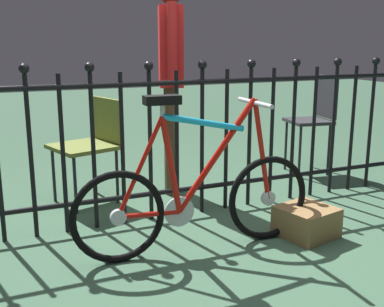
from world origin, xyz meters
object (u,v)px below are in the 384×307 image
bicycle (197,197)px  person_visitor (171,64)px  chair_charcoal (316,114)px  display_crate (306,222)px  chair_olive (93,139)px

bicycle → person_visitor: person_visitor is taller
chair_charcoal → person_visitor: bearing=-178.8°
chair_charcoal → display_crate: size_ratio=2.84×
bicycle → chair_olive: size_ratio=1.87×
chair_olive → person_visitor: bearing=-2.2°
bicycle → person_visitor: 1.37m
bicycle → display_crate: size_ratio=4.62×
bicycle → chair_olive: (-0.35, 1.16, 0.16)m
bicycle → chair_olive: bearing=106.9°
person_visitor → chair_olive: bearing=177.8°
bicycle → display_crate: 0.77m
chair_charcoal → display_crate: bearing=-128.9°
chair_olive → display_crate: bearing=-49.0°
person_visitor → chair_charcoal: bearing=1.2°
bicycle → display_crate: (0.73, -0.08, -0.24)m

